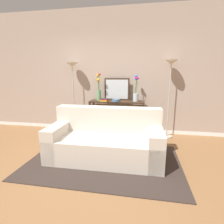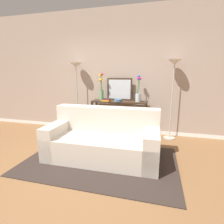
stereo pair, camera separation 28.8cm
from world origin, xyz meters
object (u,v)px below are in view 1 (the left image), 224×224
Objects in this scene: console_table at (117,112)px; floor_lamp_left at (73,78)px; floor_lamp_right at (170,78)px; vase_short_flowers at (136,91)px; couch at (106,141)px; vase_tall_flowers at (99,90)px; wall_mirror at (117,89)px; book_row_under_console at (104,131)px; fruit_bowl at (116,100)px; book_stack at (104,100)px.

console_table is 1.37m from floor_lamp_left.
vase_short_flowers is (-0.76, 0.01, -0.32)m from floor_lamp_right.
couch is 1.56m from vase_tall_flowers.
wall_mirror is (-0.03, 0.15, 0.53)m from console_table.
console_table is 0.62m from book_row_under_console.
fruit_bowl is at bearing 90.03° from couch.
floor_lamp_right is 1.27m from wall_mirror.
wall_mirror is at bearing 93.87° from fruit_bowl.
wall_mirror is 3.25× the size of book_stack.
book_stack is (0.16, -0.10, -0.23)m from vase_tall_flowers.
floor_lamp_left is (-1.10, 1.29, 1.06)m from couch.
vase_tall_flowers reaches higher than console_table.
floor_lamp_right is at bearing 5.66° from fruit_bowl.
couch is 1.33m from book_stack.
fruit_bowl is (1.10, -0.12, -0.50)m from floor_lamp_left.
floor_lamp_left is 1.53m from book_row_under_console.
vase_short_flowers is at bearing 70.73° from couch.
vase_tall_flowers is at bearing -179.52° from floor_lamp_right.
floor_lamp_right is at bearing 4.31° from book_stack.
console_table is 1.99× the size of vase_tall_flowers.
vase_short_flowers reaches higher than book_row_under_console.
couch is 4.88× the size of book_row_under_console.
vase_tall_flowers is 1.07× the size of vase_short_flowers.
floor_lamp_left is 2.62× the size of vase_tall_flowers.
vase_tall_flowers is at bearing 109.02° from couch.
wall_mirror is 1.54× the size of book_row_under_console.
floor_lamp_right is (1.21, 1.29, 1.08)m from couch.
book_row_under_console is at bearing 104.47° from couch.
fruit_bowl is at bearing -13.59° from vase_tall_flowers.
console_table reaches higher than book_row_under_console.
couch is at bearing -49.55° from floor_lamp_left.
floor_lamp_left is at bearing 173.77° from fruit_bowl.
console_table is 2.14× the size of vase_short_flowers.
fruit_bowl is (-0.00, 1.17, 0.55)m from couch.
console_table is 2.15× the size of wall_mirror.
book_stack is at bearing -175.69° from floor_lamp_right.
console_table is 3.31× the size of book_row_under_console.
book_stack is at bearing -65.31° from book_row_under_console.
vase_tall_flowers is (0.66, -0.01, -0.27)m from floor_lamp_left.
couch reaches higher than console_table.
couch is at bearing -133.20° from floor_lamp_right.
wall_mirror is at bearing 7.09° from floor_lamp_left.
fruit_bowl is 0.88m from book_row_under_console.
couch is 1.31m from console_table.
vase_tall_flowers is (-1.65, -0.01, -0.30)m from floor_lamp_right.
book_stack is (-1.50, -0.11, -0.53)m from floor_lamp_right.
book_row_under_console is at bearing 180.00° from console_table.
floor_lamp_left is at bearing 130.45° from couch.
wall_mirror is at bearing 99.91° from console_table.
wall_mirror is (-1.23, 0.13, -0.29)m from floor_lamp_right.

